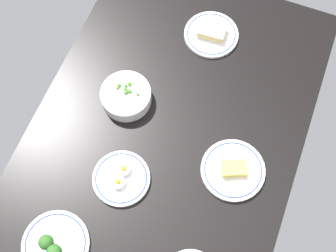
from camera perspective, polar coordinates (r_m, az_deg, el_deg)
name	(u,v)px	position (r cm, az deg, el deg)	size (l,w,h in cm)	color
dining_table	(168,130)	(157.75, 0.00, -0.55)	(134.84, 91.32, 4.00)	black
plate_broccoli	(54,245)	(147.94, -14.20, -14.41)	(21.22, 21.22, 8.49)	white
bowl_peas	(126,96)	(158.41, -5.34, 3.83)	(17.85, 17.85, 6.63)	white
plate_sandwich	(211,34)	(173.54, 5.52, 11.57)	(20.50, 20.50, 4.42)	white
plate_cheese	(233,170)	(151.20, 8.23, -5.53)	(21.44, 21.44, 4.32)	white
plate_eggs	(121,178)	(149.59, -5.94, -6.56)	(19.05, 19.05, 4.99)	white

